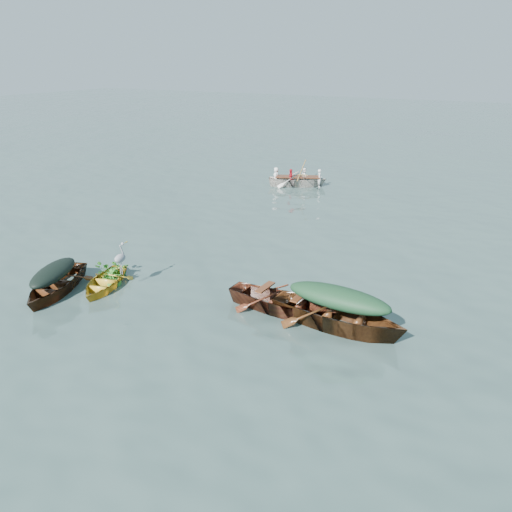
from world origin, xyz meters
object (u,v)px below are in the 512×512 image
at_px(yellow_dinghy, 105,288).
at_px(open_wooden_boat, 282,312).
at_px(dark_covered_boat, 56,293).
at_px(heron, 120,263).
at_px(rowed_boat, 297,186).
at_px(green_tarp_boat, 337,328).

bearing_deg(yellow_dinghy, open_wooden_boat, -5.90).
height_order(yellow_dinghy, dark_covered_boat, dark_covered_boat).
xyz_separation_m(yellow_dinghy, heron, (0.51, 0.22, 0.81)).
height_order(yellow_dinghy, heron, heron).
height_order(dark_covered_boat, rowed_boat, rowed_boat).
relative_size(yellow_dinghy, green_tarp_boat, 0.57).
xyz_separation_m(rowed_boat, heron, (0.40, -13.40, 0.81)).
distance_m(green_tarp_boat, heron, 6.25).
distance_m(open_wooden_boat, rowed_boat, 13.50).
bearing_deg(yellow_dinghy, rowed_boat, 71.74).
xyz_separation_m(yellow_dinghy, rowed_boat, (0.11, 13.62, 0.00)).
bearing_deg(open_wooden_boat, rowed_boat, 25.60).
bearing_deg(yellow_dinghy, heron, 5.19).
distance_m(open_wooden_boat, heron, 4.77).
bearing_deg(green_tarp_boat, rowed_boat, 31.41).
xyz_separation_m(dark_covered_boat, open_wooden_boat, (6.11, 1.95, 0.00)).
bearing_deg(heron, rowed_boat, 73.91).
bearing_deg(dark_covered_boat, green_tarp_boat, -5.70).
bearing_deg(green_tarp_boat, open_wooden_boat, 90.00).
xyz_separation_m(green_tarp_boat, open_wooden_boat, (-1.54, 0.11, 0.00)).
xyz_separation_m(yellow_dinghy, dark_covered_boat, (-0.98, -0.87, 0.00)).
height_order(green_tarp_boat, rowed_boat, green_tarp_boat).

